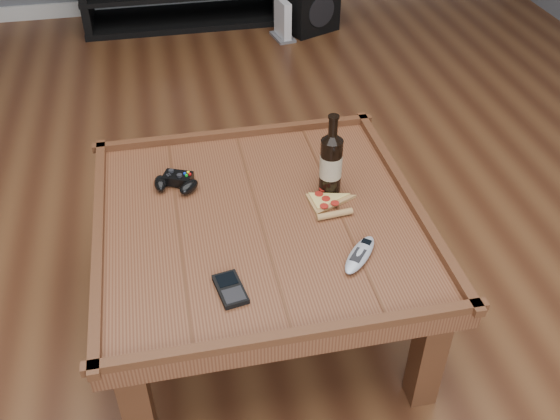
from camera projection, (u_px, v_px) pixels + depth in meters
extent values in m
plane|color=#432313|center=(262.00, 316.00, 2.21)|extent=(6.00, 6.00, 0.00)
cube|color=silver|center=(187.00, 1.00, 4.46)|extent=(5.00, 0.02, 0.10)
cube|color=#4F2816|center=(260.00, 225.00, 1.94)|extent=(1.00, 1.00, 0.06)
cube|color=#482113|center=(137.00, 405.00, 1.70)|extent=(0.08, 0.08, 0.39)
cube|color=#482113|center=(428.00, 355.00, 1.83)|extent=(0.08, 0.08, 0.39)
cube|color=#482113|center=(131.00, 215.00, 2.34)|extent=(0.08, 0.08, 0.39)
cube|color=#482113|center=(347.00, 188.00, 2.47)|extent=(0.08, 0.08, 0.39)
cube|color=#482113|center=(236.00, 133.00, 2.29)|extent=(1.03, 0.03, 0.03)
cube|color=#482113|center=(294.00, 335.00, 1.55)|extent=(1.03, 0.03, 0.03)
cube|color=#482113|center=(409.00, 195.00, 1.99)|extent=(0.03, 1.03, 0.03)
cube|color=#482113|center=(98.00, 235.00, 1.84)|extent=(0.03, 1.03, 0.03)
cube|color=black|center=(191.00, 18.00, 4.29)|extent=(1.40, 0.45, 0.04)
cylinder|color=black|center=(331.00, 166.00, 1.98)|extent=(0.07, 0.07, 0.19)
cone|color=black|center=(333.00, 136.00, 1.91)|extent=(0.07, 0.07, 0.03)
cylinder|color=black|center=(333.00, 127.00, 1.89)|extent=(0.03, 0.03, 0.07)
cylinder|color=black|center=(334.00, 117.00, 1.87)|extent=(0.04, 0.04, 0.01)
cylinder|color=#C5B78E|center=(331.00, 166.00, 1.98)|extent=(0.07, 0.07, 0.08)
cube|color=black|center=(178.00, 178.00, 2.05)|extent=(0.11, 0.09, 0.03)
ellipsoid|color=black|center=(160.00, 183.00, 2.03)|extent=(0.04, 0.08, 0.04)
ellipsoid|color=black|center=(189.00, 187.00, 2.02)|extent=(0.08, 0.08, 0.04)
cylinder|color=black|center=(171.00, 171.00, 2.05)|extent=(0.02, 0.02, 0.01)
cylinder|color=black|center=(180.00, 176.00, 2.03)|extent=(0.02, 0.02, 0.01)
cylinder|color=yellow|center=(188.00, 172.00, 2.04)|extent=(0.01, 0.01, 0.01)
cylinder|color=red|center=(190.00, 174.00, 2.04)|extent=(0.01, 0.01, 0.01)
cylinder|color=#0C33CC|center=(185.00, 174.00, 2.04)|extent=(0.01, 0.01, 0.01)
cylinder|color=#0C9919|center=(186.00, 175.00, 2.03)|extent=(0.01, 0.01, 0.01)
cylinder|color=#B0834C|center=(335.00, 214.00, 1.92)|extent=(0.12, 0.03, 0.02)
cylinder|color=#AC2516|center=(324.00, 206.00, 1.94)|extent=(0.03, 0.03, 0.00)
cylinder|color=#AC2516|center=(335.00, 203.00, 1.96)|extent=(0.03, 0.03, 0.00)
cylinder|color=#AC2516|center=(326.00, 199.00, 1.97)|extent=(0.03, 0.03, 0.00)
cylinder|color=#AC2516|center=(319.00, 194.00, 1.99)|extent=(0.03, 0.03, 0.00)
cylinder|color=#AC2516|center=(323.00, 189.00, 2.01)|extent=(0.03, 0.03, 0.00)
cube|color=black|center=(230.00, 289.00, 1.68)|extent=(0.09, 0.14, 0.02)
cube|color=black|center=(227.00, 279.00, 1.69)|extent=(0.06, 0.06, 0.00)
cube|color=black|center=(234.00, 295.00, 1.65)|extent=(0.06, 0.06, 0.00)
ellipsoid|color=#A2A8B0|center=(360.00, 255.00, 1.77)|extent=(0.15, 0.17, 0.03)
cube|color=black|center=(367.00, 242.00, 1.80)|extent=(0.03, 0.03, 0.00)
cube|color=black|center=(358.00, 255.00, 1.76)|extent=(0.06, 0.06, 0.00)
cube|color=black|center=(306.00, 4.00, 4.11)|extent=(0.42, 0.42, 0.32)
cylinder|color=black|center=(322.00, 12.00, 4.01)|extent=(0.19, 0.09, 0.20)
cube|color=slate|center=(283.00, 37.00, 4.07)|extent=(0.15, 0.22, 0.02)
cube|color=white|center=(283.00, 18.00, 3.99)|extent=(0.08, 0.18, 0.23)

